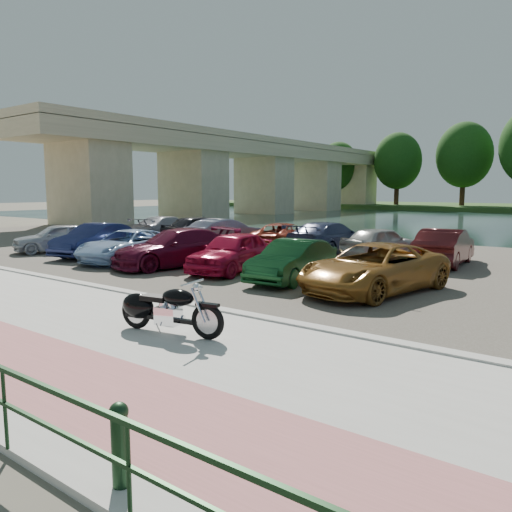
{
  "coord_description": "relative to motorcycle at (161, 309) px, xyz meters",
  "views": [
    {
      "loc": [
        7.07,
        -6.39,
        2.82
      ],
      "look_at": [
        -0.66,
        3.94,
        1.1
      ],
      "focal_mm": 35.0,
      "sensor_mm": 36.0,
      "label": 1
    }
  ],
  "objects": [
    {
      "name": "car_0",
      "position": [
        -13.5,
        6.15,
        0.12
      ],
      "size": [
        2.78,
        4.04,
        1.28
      ],
      "primitive_type": "imported",
      "rotation": [
        0.0,
        0.0,
        -0.38
      ],
      "color": "#B0B4BC",
      "rests_on": "parking_lot"
    },
    {
      "name": "car_7",
      "position": [
        -13.41,
        12.74,
        0.15
      ],
      "size": [
        2.6,
        4.87,
        1.34
      ],
      "primitive_type": "imported",
      "rotation": [
        0.0,
        0.0,
        3.3
      ],
      "color": "#94929A",
      "rests_on": "parking_lot"
    },
    {
      "name": "car_6",
      "position": [
        1.59,
        6.27,
        0.14
      ],
      "size": [
        3.11,
        5.12,
        1.33
      ],
      "primitive_type": "imported",
      "rotation": [
        0.0,
        0.0,
        -0.2
      ],
      "color": "#8E5C20",
      "rests_on": "parking_lot"
    },
    {
      "name": "pink_path",
      "position": [
        -0.05,
        -2.47,
        -0.46
      ],
      "size": [
        60.0,
        2.0,
        0.01
      ],
      "primitive_type": "cube",
      "color": "#A85F5F",
      "rests_on": "promenade"
    },
    {
      "name": "parking_lot",
      "position": [
        -0.05,
        11.03,
        -0.54
      ],
      "size": [
        60.0,
        18.0,
        0.04
      ],
      "primitive_type": "cube",
      "color": "#474339",
      "rests_on": "ground"
    },
    {
      "name": "bridge",
      "position": [
        -28.05,
        41.06,
        4.96
      ],
      "size": [
        7.0,
        56.0,
        8.55
      ],
      "color": "tan",
      "rests_on": "ground"
    },
    {
      "name": "car_2",
      "position": [
        -8.55,
        6.09,
        0.09
      ],
      "size": [
        2.74,
        4.7,
        1.23
      ],
      "primitive_type": "imported",
      "rotation": [
        0.0,
        0.0,
        0.17
      ],
      "color": "#96B4DA",
      "rests_on": "parking_lot"
    },
    {
      "name": "ground",
      "position": [
        -0.05,
        0.03,
        -0.56
      ],
      "size": [
        200.0,
        200.0,
        0.0
      ],
      "primitive_type": "plane",
      "color": "#595447",
      "rests_on": "ground"
    },
    {
      "name": "car_13",
      "position": [
        1.62,
        12.55,
        0.16
      ],
      "size": [
        1.76,
        4.23,
        1.36
      ],
      "primitive_type": "imported",
      "rotation": [
        0.0,
        0.0,
        3.22
      ],
      "color": "#431213",
      "rests_on": "parking_lot"
    },
    {
      "name": "car_9",
      "position": [
        -8.66,
        12.08,
        0.17
      ],
      "size": [
        2.34,
        4.43,
        1.39
      ],
      "primitive_type": "imported",
      "rotation": [
        0.0,
        0.0,
        2.93
      ],
      "color": "slate",
      "rests_on": "parking_lot"
    },
    {
      "name": "car_3",
      "position": [
        -6.08,
        6.28,
        0.16
      ],
      "size": [
        3.09,
        5.07,
        1.37
      ],
      "primitive_type": "imported",
      "rotation": [
        0.0,
        0.0,
        -0.27
      ],
      "color": "#530B23",
      "rests_on": "parking_lot"
    },
    {
      "name": "car_1",
      "position": [
        -10.89,
        6.32,
        0.16
      ],
      "size": [
        2.36,
        4.36,
        1.36
      ],
      "primitive_type": "imported",
      "rotation": [
        0.0,
        0.0,
        0.23
      ],
      "color": "#161D46",
      "rests_on": "parking_lot"
    },
    {
      "name": "kerb",
      "position": [
        -0.05,
        2.03,
        -0.49
      ],
      "size": [
        60.0,
        0.3,
        0.14
      ],
      "primitive_type": "cube",
      "color": "#B1AFA7",
      "rests_on": "ground"
    },
    {
      "name": "car_10",
      "position": [
        -5.88,
        13.0,
        0.1
      ],
      "size": [
        3.11,
        4.86,
        1.25
      ],
      "primitive_type": "imported",
      "rotation": [
        0.0,
        0.0,
        3.39
      ],
      "color": "maroon",
      "rests_on": "parking_lot"
    },
    {
      "name": "promenade",
      "position": [
        -0.05,
        -0.97,
        -0.51
      ],
      "size": [
        60.0,
        6.0,
        0.1
      ],
      "primitive_type": "cube",
      "color": "#B1AFA7",
      "rests_on": "ground"
    },
    {
      "name": "car_8",
      "position": [
        -10.89,
        12.75,
        0.22
      ],
      "size": [
        2.37,
        4.55,
        1.48
      ],
      "primitive_type": "imported",
      "rotation": [
        0.0,
        0.0,
        2.99
      ],
      "color": "black",
      "rests_on": "parking_lot"
    },
    {
      "name": "car_12",
      "position": [
        -1.04,
        12.94,
        0.12
      ],
      "size": [
        2.47,
        4.05,
        1.29
      ],
      "primitive_type": "imported",
      "rotation": [
        0.0,
        0.0,
        2.87
      ],
      "color": "#9C9C98",
      "rests_on": "parking_lot"
    },
    {
      "name": "car_11",
      "position": [
        -3.41,
        12.85,
        0.18
      ],
      "size": [
        2.04,
        4.86,
        1.4
      ],
      "primitive_type": "imported",
      "rotation": [
        0.0,
        0.0,
        3.13
      ],
      "color": "#2A3151",
      "rests_on": "parking_lot"
    },
    {
      "name": "car_4",
      "position": [
        -3.71,
        6.63,
        0.16
      ],
      "size": [
        2.18,
        4.19,
        1.36
      ],
      "primitive_type": "imported",
      "rotation": [
        0.0,
        0.0,
        0.15
      ],
      "color": "#A40A2E",
      "rests_on": "parking_lot"
    },
    {
      "name": "motorcycle",
      "position": [
        0.0,
        0.0,
        0.0
      ],
      "size": [
        2.31,
        0.83,
        1.05
      ],
      "rotation": [
        0.0,
        0.0,
        0.18
      ],
      "color": "black",
      "rests_on": "promenade"
    },
    {
      "name": "car_5",
      "position": [
        -1.11,
        6.38,
        0.11
      ],
      "size": [
        1.65,
        3.91,
        1.26
      ],
      "primitive_type": "imported",
      "rotation": [
        0.0,
        0.0,
        0.09
      ],
      "color": "#11401C",
      "rests_on": "parking_lot"
    }
  ]
}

